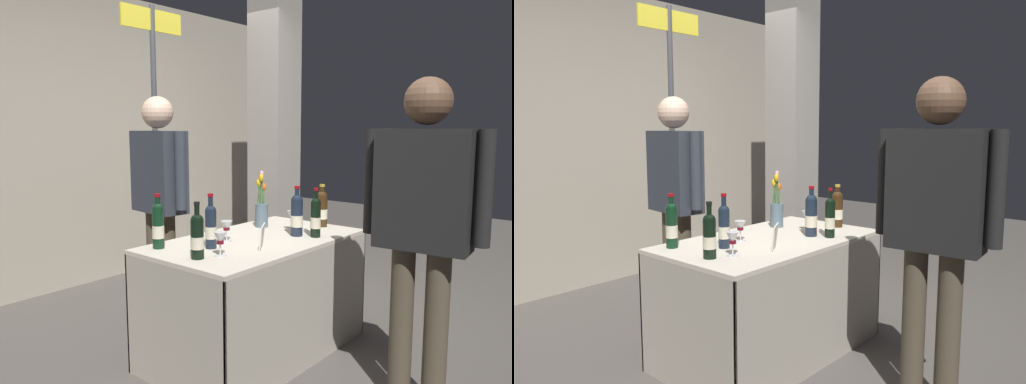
% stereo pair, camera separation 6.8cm
% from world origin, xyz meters
% --- Properties ---
extents(ground_plane, '(12.00, 12.00, 0.00)m').
position_xyz_m(ground_plane, '(0.00, 0.00, 0.00)').
color(ground_plane, '#514C47').
extents(back_partition, '(5.11, 0.12, 2.68)m').
position_xyz_m(back_partition, '(0.00, 2.18, 1.34)').
color(back_partition, '#B2A893').
rests_on(back_partition, ground_plane).
extents(concrete_pillar, '(0.37, 0.37, 2.91)m').
position_xyz_m(concrete_pillar, '(1.42, 0.97, 1.45)').
color(concrete_pillar, gray).
rests_on(concrete_pillar, ground_plane).
extents(tasting_table, '(1.42, 0.80, 0.75)m').
position_xyz_m(tasting_table, '(0.00, 0.00, 0.52)').
color(tasting_table, beige).
rests_on(tasting_table, ground_plane).
extents(featured_wine_bottle, '(0.07, 0.07, 0.32)m').
position_xyz_m(featured_wine_bottle, '(-0.35, 0.05, 0.88)').
color(featured_wine_bottle, '#192333').
rests_on(featured_wine_bottle, tasting_table).
extents(display_bottle_0, '(0.07, 0.07, 0.32)m').
position_xyz_m(display_bottle_0, '(0.29, -0.26, 0.88)').
color(display_bottle_0, black).
rests_on(display_bottle_0, tasting_table).
extents(display_bottle_1, '(0.07, 0.07, 0.32)m').
position_xyz_m(display_bottle_1, '(-0.55, 0.28, 0.89)').
color(display_bottle_1, black).
rests_on(display_bottle_1, tasting_table).
extents(display_bottle_2, '(0.08, 0.08, 0.30)m').
position_xyz_m(display_bottle_2, '(0.60, -0.11, 0.88)').
color(display_bottle_2, '#38230F').
rests_on(display_bottle_2, tasting_table).
extents(display_bottle_3, '(0.07, 0.07, 0.31)m').
position_xyz_m(display_bottle_3, '(-0.56, -0.06, 0.88)').
color(display_bottle_3, black).
rests_on(display_bottle_3, tasting_table).
extents(display_bottle_4, '(0.08, 0.08, 0.33)m').
position_xyz_m(display_bottle_4, '(0.24, -0.15, 0.89)').
color(display_bottle_4, '#192333').
rests_on(display_bottle_4, tasting_table).
extents(wine_glass_near_vendor, '(0.07, 0.07, 0.14)m').
position_xyz_m(wine_glass_near_vendor, '(0.35, -0.02, 0.85)').
color(wine_glass_near_vendor, silver).
rests_on(wine_glass_near_vendor, tasting_table).
extents(wine_glass_mid, '(0.07, 0.07, 0.13)m').
position_xyz_m(wine_glass_mid, '(-0.17, 0.09, 0.84)').
color(wine_glass_mid, silver).
rests_on(wine_glass_mid, tasting_table).
extents(wine_glass_near_taster, '(0.07, 0.07, 0.14)m').
position_xyz_m(wine_glass_near_taster, '(-0.45, -0.12, 0.84)').
color(wine_glass_near_taster, silver).
rests_on(wine_glass_near_taster, tasting_table).
extents(flower_vase, '(0.09, 0.09, 0.40)m').
position_xyz_m(flower_vase, '(0.32, 0.21, 0.88)').
color(flower_vase, slate).
rests_on(flower_vase, tasting_table).
extents(brochure_stand, '(0.14, 0.10, 0.14)m').
position_xyz_m(brochure_stand, '(-0.18, -0.20, 0.82)').
color(brochure_stand, silver).
rests_on(brochure_stand, tasting_table).
extents(vendor_presenter, '(0.26, 0.62, 1.67)m').
position_xyz_m(vendor_presenter, '(-0.06, 0.88, 1.01)').
color(vendor_presenter, '#4C4233').
rests_on(vendor_presenter, ground_plane).
extents(taster_foreground_right, '(0.25, 0.62, 1.70)m').
position_xyz_m(taster_foreground_right, '(0.05, -1.05, 1.03)').
color(taster_foreground_right, '#4C4233').
rests_on(taster_foreground_right, ground_plane).
extents(booth_signpost, '(0.58, 0.04, 2.40)m').
position_xyz_m(booth_signpost, '(0.19, 1.22, 1.47)').
color(booth_signpost, '#47474C').
rests_on(booth_signpost, ground_plane).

